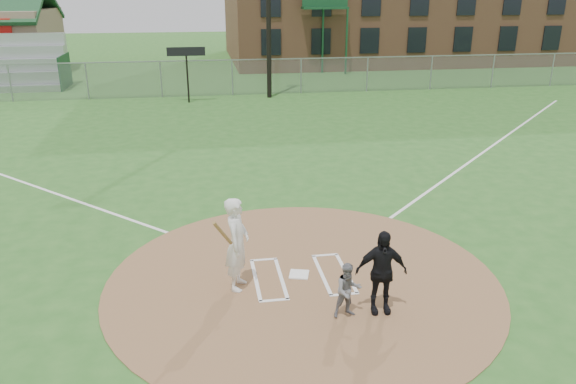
{
  "coord_description": "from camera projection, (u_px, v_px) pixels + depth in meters",
  "views": [
    {
      "loc": [
        -2.01,
        -10.48,
        5.96
      ],
      "look_at": [
        0.0,
        2.0,
        1.3
      ],
      "focal_mm": 35.0,
      "sensor_mm": 36.0,
      "label": 1
    }
  ],
  "objects": [
    {
      "name": "umpire",
      "position": [
        381.0,
        272.0,
        10.62
      ],
      "size": [
        1.02,
        0.5,
        1.69
      ],
      "primitive_type": "imported",
      "rotation": [
        0.0,
        0.0,
        -0.09
      ],
      "color": "black",
      "rests_on": "dirt_circle"
    },
    {
      "name": "foul_line_first",
      "position": [
        488.0,
        149.0,
        21.75
      ],
      "size": [
        17.04,
        17.04,
        0.01
      ],
      "primitive_type": "cube",
      "rotation": [
        0.0,
        0.0,
        -0.79
      ],
      "color": "white",
      "rests_on": "ground"
    },
    {
      "name": "batters_boxes",
      "position": [
        302.0,
        276.0,
        12.2
      ],
      "size": [
        2.08,
        1.88,
        0.01
      ],
      "color": "white",
      "rests_on": "dirt_circle"
    },
    {
      "name": "scoreboard_sign",
      "position": [
        186.0,
        58.0,
        29.58
      ],
      "size": [
        2.0,
        0.1,
        2.93
      ],
      "color": "black",
      "rests_on": "ground"
    },
    {
      "name": "dirt_circle",
      "position": [
        303.0,
        280.0,
        12.07
      ],
      "size": [
        8.4,
        8.4,
        0.02
      ],
      "primitive_type": "cylinder",
      "color": "olive",
      "rests_on": "ground"
    },
    {
      "name": "batter_at_plate",
      "position": [
        237.0,
        244.0,
        11.43
      ],
      "size": [
        0.84,
        1.08,
        1.98
      ],
      "color": "white",
      "rests_on": "dirt_circle"
    },
    {
      "name": "bleachers",
      "position": [
        12.0,
        63.0,
        33.84
      ],
      "size": [
        6.08,
        3.2,
        3.2
      ],
      "color": "#B7BABF",
      "rests_on": "ground"
    },
    {
      "name": "catcher",
      "position": [
        348.0,
        290.0,
        10.56
      ],
      "size": [
        0.58,
        0.48,
        1.1
      ],
      "primitive_type": "imported",
      "rotation": [
        0.0,
        0.0,
        0.12
      ],
      "color": "slate",
      "rests_on": "dirt_circle"
    },
    {
      "name": "home_plate",
      "position": [
        299.0,
        274.0,
        12.25
      ],
      "size": [
        0.51,
        0.51,
        0.03
      ],
      "primitive_type": "cube",
      "rotation": [
        0.0,
        0.0,
        -0.28
      ],
      "color": "white",
      "rests_on": "dirt_circle"
    },
    {
      "name": "outfield_fence",
      "position": [
        232.0,
        77.0,
        32.09
      ],
      "size": [
        56.08,
        0.08,
        2.03
      ],
      "color": "slate",
      "rests_on": "ground"
    },
    {
      "name": "ground",
      "position": [
        303.0,
        280.0,
        12.07
      ],
      "size": [
        140.0,
        140.0,
        0.0
      ],
      "primitive_type": "plane",
      "color": "#295E20",
      "rests_on": "ground"
    }
  ]
}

